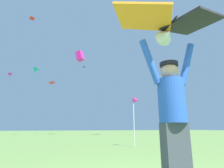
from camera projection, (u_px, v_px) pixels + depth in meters
name	position (u px, v px, depth m)	size (l,w,h in m)	color
kite_flyer_person	(173.00, 113.00, 2.28)	(0.81, 0.39, 1.92)	#424751
held_stunt_kite	(168.00, 25.00, 2.51)	(1.61, 0.96, 0.39)	black
distant_kite_black_far_center	(84.00, 67.00, 38.19)	(0.51, 0.52, 0.20)	black
distant_kite_teal_high_left	(35.00, 70.00, 22.34)	(1.05, 0.92, 1.72)	#19B2AD
distant_kite_magenta_low_left	(80.00, 56.00, 22.36)	(1.22, 1.23, 1.32)	#DB2393
distant_kite_red_overhead_distant	(32.00, 18.00, 31.73)	(1.00, 0.97, 0.39)	red
distant_kite_magenta_mid_right	(10.00, 75.00, 31.34)	(1.01, 0.97, 1.56)	#DB2393
distant_kite_red_mid_left	(52.00, 82.00, 25.54)	(0.86, 0.86, 0.26)	red
marker_flag	(136.00, 104.00, 8.02)	(0.30, 0.24, 2.10)	silver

